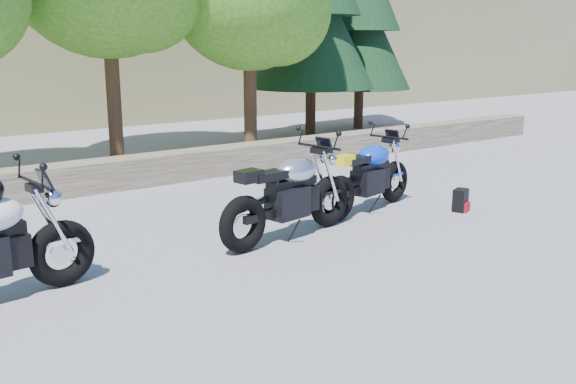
% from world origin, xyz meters
% --- Properties ---
extents(ground, '(90.00, 90.00, 0.00)m').
position_xyz_m(ground, '(0.00, 0.00, 0.00)').
color(ground, slate).
rests_on(ground, ground).
extents(stone_wall, '(22.00, 0.55, 0.50)m').
position_xyz_m(stone_wall, '(0.00, 5.50, 0.25)').
color(stone_wall, '#4A4331').
rests_on(stone_wall, ground).
extents(conifer_far, '(2.82, 2.82, 6.27)m').
position_xyz_m(conifer_far, '(8.40, 8.80, 3.27)').
color(conifer_far, '#382314').
rests_on(conifer_far, ground).
extents(silver_bike, '(2.21, 0.71, 1.11)m').
position_xyz_m(silver_bike, '(0.62, 1.54, 0.54)').
color(silver_bike, black).
rests_on(silver_bike, ground).
extents(blue_bike, '(2.04, 0.75, 1.03)m').
position_xyz_m(blue_bike, '(2.34, 1.94, 0.50)').
color(blue_bike, black).
rests_on(blue_bike, ground).
extents(backpack, '(0.29, 0.27, 0.33)m').
position_xyz_m(backpack, '(3.39, 1.12, 0.16)').
color(backpack, black).
rests_on(backpack, ground).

